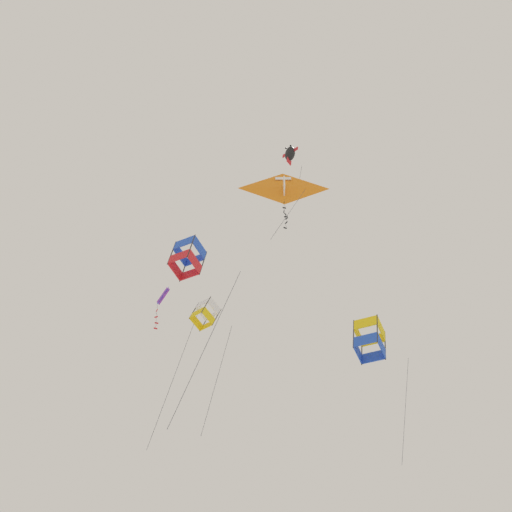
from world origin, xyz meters
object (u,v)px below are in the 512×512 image
kite_delta_far_centre (284,188)px  kite_fish_upper_right (290,154)px  kite_diamond_mid_left (163,300)px  kite_box_low_drifter (370,340)px  kite_box_near_left (205,315)px  kite_box_near_right (188,259)px

kite_delta_far_centre → kite_fish_upper_right: 4.07m
kite_diamond_mid_left → kite_box_low_drifter: size_ratio=1.04×
kite_delta_far_centre → kite_box_near_left: size_ratio=0.73×
kite_box_near_left → kite_box_low_drifter: size_ratio=0.82×
kite_diamond_mid_left → kite_box_near_right: size_ratio=1.10×
kite_delta_far_centre → kite_diamond_mid_left: (2.89, 5.50, -5.81)m
kite_delta_far_centre → kite_box_low_drifter: 9.52m
kite_box_low_drifter → kite_box_near_right: (-10.38, 10.98, -3.91)m
kite_box_near_left → kite_fish_upper_right: (-0.69, -4.25, 10.90)m
kite_box_low_drifter → kite_box_near_right: bearing=80.1°
kite_box_near_left → kite_box_near_right: (-7.00, 1.58, -2.18)m
kite_delta_far_centre → kite_diamond_mid_left: bearing=-17.0°
kite_delta_far_centre → kite_box_near_left: 8.12m
kite_fish_upper_right → kite_box_near_right: kite_fish_upper_right is taller
kite_box_near_left → kite_fish_upper_right: kite_fish_upper_right is taller
kite_delta_far_centre → kite_box_low_drifter: kite_delta_far_centre is taller
kite_diamond_mid_left → kite_box_near_right: 8.74m
kite_box_near_left → kite_diamond_mid_left: size_ratio=0.79×
kite_diamond_mid_left → kite_fish_upper_right: 11.60m
kite_box_near_right → kite_box_near_left: bearing=-62.1°
kite_box_near_left → kite_box_near_right: kite_box_near_left is taller
kite_diamond_mid_left → kite_box_low_drifter: bearing=-119.5°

